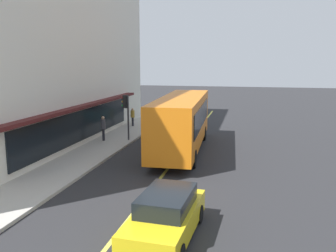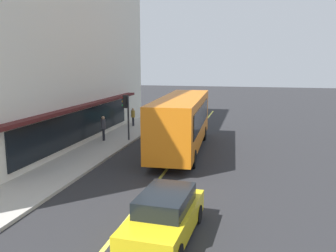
# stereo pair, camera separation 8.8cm
# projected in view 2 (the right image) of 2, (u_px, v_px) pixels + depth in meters

# --- Properties ---
(ground) EXTENTS (120.00, 120.00, 0.00)m
(ground) POSITION_uv_depth(u_px,v_px,m) (185.00, 146.00, 24.25)
(ground) COLOR #28282B
(sidewalk) EXTENTS (80.00, 2.88, 0.15)m
(sidewalk) POSITION_uv_depth(u_px,v_px,m) (113.00, 141.00, 25.42)
(sidewalk) COLOR #B2ADA3
(sidewalk) RESTS_ON ground
(lane_centre_stripe) EXTENTS (36.00, 0.16, 0.01)m
(lane_centre_stripe) POSITION_uv_depth(u_px,v_px,m) (185.00, 146.00, 24.25)
(lane_centre_stripe) COLOR #D8D14C
(lane_centre_stripe) RESTS_ON ground
(storefront_building) EXTENTS (26.11, 10.17, 14.35)m
(storefront_building) POSITION_uv_depth(u_px,v_px,m) (14.00, 39.00, 23.99)
(storefront_building) COLOR silver
(storefront_building) RESTS_ON ground
(bus) EXTENTS (11.23, 3.03, 3.50)m
(bus) POSITION_uv_depth(u_px,v_px,m) (182.00, 121.00, 22.63)
(bus) COLOR orange
(bus) RESTS_ON ground
(traffic_light) EXTENTS (0.30, 0.52, 3.20)m
(traffic_light) POSITION_uv_depth(u_px,v_px,m) (126.00, 107.00, 25.12)
(traffic_light) COLOR #2D2D33
(traffic_light) RESTS_ON sidewalk
(car_yellow) EXTENTS (4.39, 2.05, 1.52)m
(car_yellow) POSITION_uv_depth(u_px,v_px,m) (164.00, 216.00, 11.55)
(car_yellow) COLOR yellow
(car_yellow) RESTS_ON ground
(car_teal) EXTENTS (4.34, 1.95, 1.52)m
(car_teal) POSITION_uv_depth(u_px,v_px,m) (174.00, 115.00, 33.55)
(car_teal) COLOR #14666B
(car_teal) RESTS_ON ground
(pedestrian_at_corner) EXTENTS (0.34, 0.34, 1.56)m
(pedestrian_at_corner) POSITION_uv_depth(u_px,v_px,m) (133.00, 115.00, 30.90)
(pedestrian_at_corner) COLOR black
(pedestrian_at_corner) RESTS_ON sidewalk
(pedestrian_mid_block) EXTENTS (0.34, 0.34, 1.76)m
(pedestrian_mid_block) POSITION_uv_depth(u_px,v_px,m) (103.00, 126.00, 25.10)
(pedestrian_mid_block) COLOR black
(pedestrian_mid_block) RESTS_ON sidewalk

